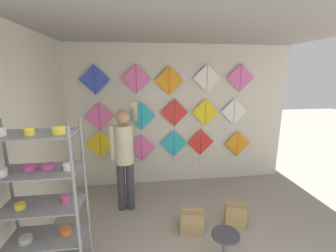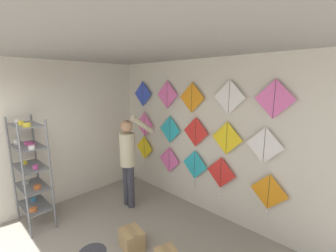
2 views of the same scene
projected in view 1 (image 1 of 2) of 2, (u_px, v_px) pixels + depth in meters
back_panel at (171, 116)px, 4.54m from camera, size 4.80×0.06×2.80m
left_panel at (24, 146)px, 2.69m from camera, size 0.06×4.03×2.80m
ceiling_slab at (192, 23)px, 2.63m from camera, size 4.80×4.03×0.04m
shelf_rack at (43, 205)px, 2.10m from camera, size 0.74×0.40×1.84m
shopkeeper at (124, 151)px, 3.61m from camera, size 0.46×0.63×1.82m
cardboard_box at (192, 221)px, 3.27m from camera, size 0.39×0.35×0.29m
cardboard_box_spare at (235, 215)px, 3.40m from camera, size 0.36×0.33×0.31m
stool at (225, 241)px, 2.56m from camera, size 0.32×0.32×0.48m
kite_0 at (100, 147)px, 4.39m from camera, size 0.55×0.04×0.76m
kite_1 at (141, 148)px, 4.51m from camera, size 0.55×0.01×0.55m
kite_2 at (174, 145)px, 4.59m from camera, size 0.55×0.04×0.76m
kite_3 at (201, 144)px, 4.66m from camera, size 0.55×0.04×0.76m
kite_4 at (237, 145)px, 4.78m from camera, size 0.55×0.04×0.69m
kite_5 at (99, 117)px, 4.26m from camera, size 0.55×0.01×0.55m
kite_6 at (141, 116)px, 4.36m from camera, size 0.55×0.01×0.55m
kite_7 at (174, 113)px, 4.44m from camera, size 0.55×0.01×0.55m
kite_8 at (205, 112)px, 4.52m from camera, size 0.55×0.01×0.55m
kite_9 at (234, 112)px, 4.60m from camera, size 0.55×0.01×0.55m
kite_10 at (95, 80)px, 4.10m from camera, size 0.55×0.01×0.55m
kite_11 at (136, 79)px, 4.19m from camera, size 0.55×0.01×0.55m
kite_12 at (169, 81)px, 4.28m from camera, size 0.55×0.01×0.55m
kite_13 at (207, 78)px, 4.37m from camera, size 0.55×0.01×0.55m
kite_14 at (240, 78)px, 4.46m from camera, size 0.55×0.01×0.55m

